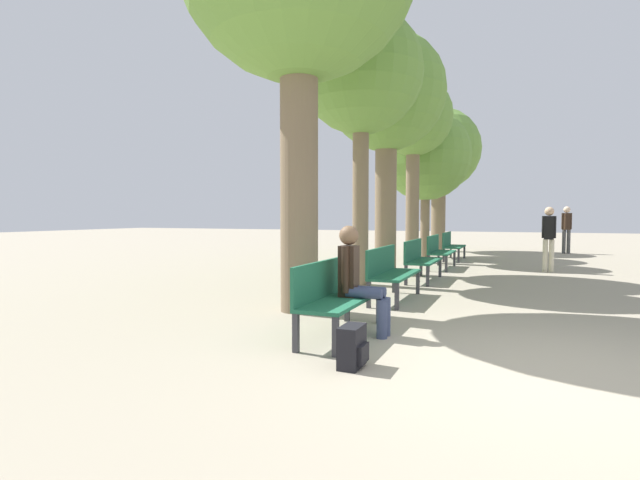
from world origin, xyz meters
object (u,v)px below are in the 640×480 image
(bench_row_2, at_px, (420,257))
(pedestrian_mid, at_px, (549,235))
(tree_row_2, at_px, (386,96))
(tree_row_5, at_px, (439,151))
(bench_row_3, at_px, (438,249))
(person_seated, at_px, (358,277))
(tree_row_4, at_px, (426,156))
(tree_row_3, at_px, (413,120))
(bench_row_1, at_px, (390,270))
(tree_row_1, at_px, (361,74))
(bench_row_0, at_px, (334,293))
(backpack, at_px, (353,347))
(pedestrian_near, at_px, (567,227))
(bench_row_4, at_px, (451,244))

(bench_row_2, distance_m, pedestrian_mid, 3.91)
(tree_row_2, bearing_deg, tree_row_5, 90.00)
(bench_row_3, xyz_separation_m, person_seated, (0.24, -7.82, 0.18))
(tree_row_2, distance_m, tree_row_5, 8.28)
(pedestrian_mid, bearing_deg, tree_row_4, 136.55)
(tree_row_3, distance_m, tree_row_5, 5.09)
(bench_row_3, xyz_separation_m, tree_row_5, (-1.01, 6.59, 3.43))
(bench_row_1, xyz_separation_m, tree_row_1, (-1.01, 1.60, 3.73))
(bench_row_1, xyz_separation_m, tree_row_3, (-1.01, 6.82, 3.74))
(bench_row_0, distance_m, backpack, 1.26)
(tree_row_4, bearing_deg, person_seated, -83.77)
(tree_row_4, relative_size, pedestrian_near, 2.86)
(bench_row_4, xyz_separation_m, person_seated, (0.24, -10.48, 0.18))
(tree_row_3, bearing_deg, tree_row_5, 90.00)
(backpack, bearing_deg, bench_row_1, 98.85)
(backpack, distance_m, pedestrian_mid, 9.48)
(tree_row_4, bearing_deg, backpack, -82.87)
(bench_row_0, height_order, tree_row_5, tree_row_5)
(pedestrian_near, bearing_deg, person_seated, -102.68)
(tree_row_1, height_order, tree_row_4, tree_row_1)
(bench_row_4, bearing_deg, pedestrian_near, 50.81)
(tree_row_2, relative_size, tree_row_4, 1.16)
(bench_row_2, height_order, tree_row_4, tree_row_4)
(bench_row_0, relative_size, tree_row_3, 0.31)
(bench_row_2, xyz_separation_m, tree_row_2, (-1.01, 0.97, 3.75))
(person_seated, height_order, pedestrian_mid, pedestrian_mid)
(bench_row_4, bearing_deg, bench_row_3, -90.00)
(tree_row_2, height_order, tree_row_5, tree_row_2)
(bench_row_1, xyz_separation_m, bench_row_4, (0.00, 7.98, 0.00))
(bench_row_2, distance_m, person_seated, 5.17)
(bench_row_1, xyz_separation_m, person_seated, (0.24, -2.50, 0.18))
(tree_row_1, distance_m, person_seated, 5.57)
(bench_row_3, height_order, tree_row_5, tree_row_5)
(bench_row_2, bearing_deg, bench_row_3, 90.00)
(bench_row_4, distance_m, tree_row_4, 3.24)
(tree_row_5, bearing_deg, tree_row_4, -90.00)
(bench_row_2, height_order, bench_row_3, same)
(bench_row_0, height_order, tree_row_1, tree_row_1)
(bench_row_3, height_order, tree_row_4, tree_row_4)
(bench_row_1, height_order, person_seated, person_seated)
(bench_row_3, relative_size, bench_row_4, 1.00)
(bench_row_0, distance_m, tree_row_5, 15.00)
(bench_row_0, xyz_separation_m, bench_row_3, (0.00, 7.98, 0.00))
(tree_row_4, xyz_separation_m, tree_row_5, (0.00, 2.94, 0.51))
(pedestrian_near, bearing_deg, bench_row_0, -103.43)
(pedestrian_mid, bearing_deg, pedestrian_near, 82.37)
(bench_row_3, distance_m, pedestrian_near, 7.94)
(bench_row_0, bearing_deg, bench_row_1, 90.00)
(tree_row_5, relative_size, pedestrian_near, 3.23)
(bench_row_1, bearing_deg, person_seated, -84.45)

